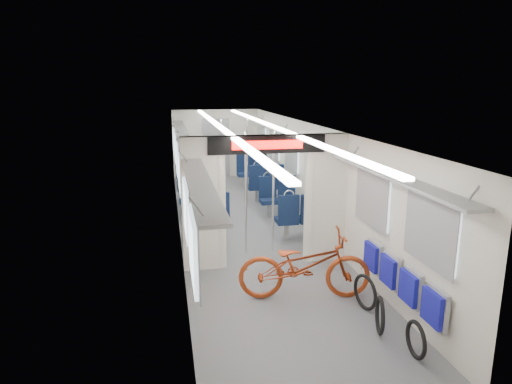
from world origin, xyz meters
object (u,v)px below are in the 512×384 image
flip_bench (400,279)px  seat_bay_far_right (258,174)px  stanchion_far_right (247,165)px  bicycle (305,265)px  bike_hoop_a (416,341)px  stanchion_far_left (222,166)px  bike_hoop_b (380,317)px  seat_bay_near_right (287,204)px  seat_bay_far_left (193,175)px  bike_hoop_c (365,294)px  stanchion_near_left (246,194)px  stanchion_near_right (273,192)px  seat_bay_near_left (202,202)px

flip_bench → seat_bay_far_right: 7.57m
seat_bay_far_right → stanchion_far_right: (-0.62, -1.62, 0.58)m
bicycle → bike_hoop_a: bicycle is taller
stanchion_far_left → stanchion_far_right: same height
bike_hoop_b → stanchion_far_right: (-0.62, 6.25, 0.93)m
seat_bay_near_right → bicycle: bearing=-100.8°
bike_hoop_b → seat_bay_far_left: (-1.87, 8.09, 0.35)m
stanchion_far_right → seat_bay_far_right: bearing=69.2°
seat_bay_far_left → seat_bay_far_right: size_ratio=1.02×
bike_hoop_c → seat_bay_near_right: (-0.09, 3.96, 0.30)m
bike_hoop_a → seat_bay_near_right: 5.19m
seat_bay_far_right → bicycle: bearing=-95.6°
stanchion_near_left → stanchion_near_right: 0.53m
stanchion_near_right → stanchion_far_left: bearing=101.6°
seat_bay_far_right → stanchion_far_left: 2.22m
flip_bench → bike_hoop_c: flip_bench is taller
bicycle → stanchion_far_right: size_ratio=0.85×
bicycle → seat_bay_near_right: bearing=-1.3°
stanchion_far_right → bike_hoop_b: bearing=-84.3°
bike_hoop_a → bike_hoop_c: bike_hoop_c is taller
seat_bay_near_left → stanchion_near_left: size_ratio=0.97×
flip_bench → seat_bay_near_right: seat_bay_near_right is taller
seat_bay_near_left → stanchion_far_left: (0.61, 1.17, 0.59)m
seat_bay_near_right → bike_hoop_c: bearing=-88.7°
bicycle → seat_bay_far_right: seat_bay_far_right is taller
stanchion_far_right → seat_bay_near_right: bearing=-69.5°
seat_bay_far_right → stanchion_near_left: bearing=-104.2°
bicycle → bike_hoop_b: 1.37m
stanchion_near_right → stanchion_far_left: size_ratio=1.00×
seat_bay_near_right → stanchion_far_left: bearing=129.4°
flip_bench → bike_hoop_c: bearing=134.7°
bike_hoop_a → stanchion_near_left: (-1.36, 3.75, 0.95)m
bike_hoop_b → stanchion_far_right: size_ratio=0.22×
bike_hoop_a → stanchion_far_right: bearing=96.6°
seat_bay_near_left → seat_bay_far_right: (1.87, 2.91, 0.00)m
seat_bay_near_left → stanchion_near_right: size_ratio=0.97×
flip_bench → bike_hoop_a: size_ratio=4.51×
flip_bench → seat_bay_far_right: size_ratio=0.92×
stanchion_far_right → stanchion_near_left: bearing=-100.5°
seat_bay_near_right → stanchion_far_right: size_ratio=0.88×
bike_hoop_b → seat_bay_near_left: seat_bay_near_left is taller
bike_hoop_c → stanchion_far_right: (-0.70, 5.60, 0.91)m
bike_hoop_b → seat_bay_near_left: (-1.87, 4.96, 0.34)m
bicycle → seat_bay_far_left: seat_bay_far_left is taller
flip_bench → stanchion_near_right: (-1.08, 2.89, 0.57)m
bike_hoop_c → seat_bay_near_left: seat_bay_near_left is taller
stanchion_near_right → bike_hoop_b: bearing=-78.3°
bike_hoop_c → seat_bay_near_left: bearing=114.4°
bike_hoop_a → seat_bay_far_right: 8.46m
seat_bay_near_right → seat_bay_far_right: bearing=90.0°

